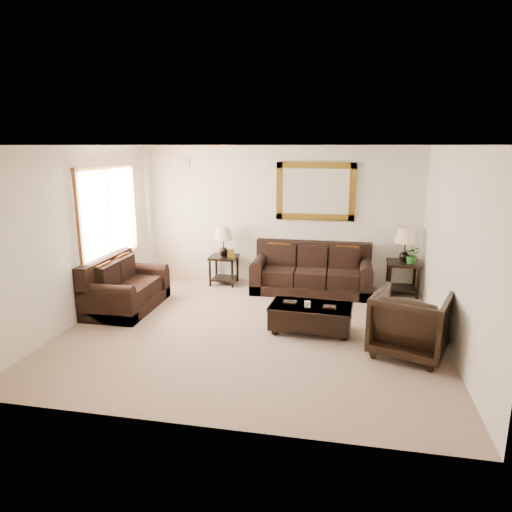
% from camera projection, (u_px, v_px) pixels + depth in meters
% --- Properties ---
extents(room, '(5.51, 5.01, 2.71)m').
position_uv_depth(room, '(252.00, 242.00, 6.56)').
color(room, '#88705E').
rests_on(room, ground).
extents(window, '(0.07, 1.96, 1.66)m').
position_uv_depth(window, '(110.00, 214.00, 7.88)').
color(window, white).
rests_on(window, room).
extents(mirror, '(1.50, 0.06, 1.10)m').
position_uv_depth(mirror, '(315.00, 192.00, 8.66)').
color(mirror, '#452B0D').
rests_on(mirror, room).
extents(air_vent, '(0.25, 0.02, 0.18)m').
position_uv_depth(air_vent, '(183.00, 164.00, 9.05)').
color(air_vent, '#999999').
rests_on(air_vent, room).
extents(sofa, '(2.21, 0.95, 0.90)m').
position_uv_depth(sofa, '(312.00, 274.00, 8.64)').
color(sofa, black).
rests_on(sofa, room).
extents(loveseat, '(0.93, 1.56, 0.88)m').
position_uv_depth(loveseat, '(124.00, 290.00, 7.71)').
color(loveseat, black).
rests_on(loveseat, room).
extents(end_table_left, '(0.53, 0.53, 1.16)m').
position_uv_depth(end_table_left, '(224.00, 247.00, 8.99)').
color(end_table_left, black).
rests_on(end_table_left, room).
extents(end_table_right, '(0.57, 0.57, 1.26)m').
position_uv_depth(end_table_right, '(405.00, 251.00, 8.32)').
color(end_table_right, black).
rests_on(end_table_right, room).
extents(coffee_table, '(1.24, 0.72, 0.51)m').
position_uv_depth(coffee_table, '(311.00, 315.00, 6.75)').
color(coffee_table, black).
rests_on(coffee_table, room).
extents(armchair, '(1.14, 1.11, 0.94)m').
position_uv_depth(armchair, '(410.00, 320.00, 5.97)').
color(armchair, black).
rests_on(armchair, floor).
extents(potted_plant, '(0.38, 0.41, 0.26)m').
position_uv_depth(potted_plant, '(412.00, 257.00, 8.21)').
color(potted_plant, '#1E521C').
rests_on(potted_plant, end_table_right).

